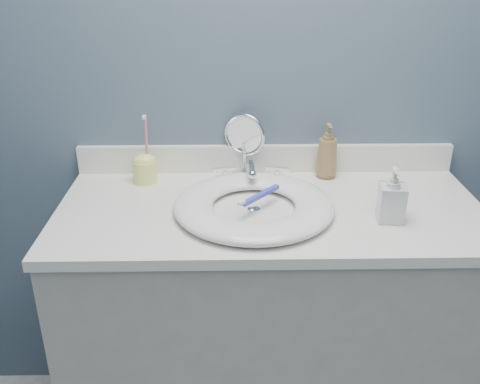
{
  "coord_description": "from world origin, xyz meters",
  "views": [
    {
      "loc": [
        -0.11,
        -0.4,
        1.56
      ],
      "look_at": [
        -0.09,
        0.94,
        0.94
      ],
      "focal_mm": 40.0,
      "sensor_mm": 36.0,
      "label": 1
    }
  ],
  "objects_px": {
    "makeup_mirror": "(244,142)",
    "soap_bottle_amber": "(327,151)",
    "soap_bottle_clear": "(392,195)",
    "toothbrush_holder": "(145,167)"
  },
  "relations": [
    {
      "from": "makeup_mirror",
      "to": "soap_bottle_amber",
      "type": "height_order",
      "value": "makeup_mirror"
    },
    {
      "from": "soap_bottle_amber",
      "to": "soap_bottle_clear",
      "type": "bearing_deg",
      "value": -69.08
    },
    {
      "from": "soap_bottle_amber",
      "to": "soap_bottle_clear",
      "type": "distance_m",
      "value": 0.33
    },
    {
      "from": "toothbrush_holder",
      "to": "soap_bottle_clear",
      "type": "bearing_deg",
      "value": -21.41
    },
    {
      "from": "makeup_mirror",
      "to": "toothbrush_holder",
      "type": "distance_m",
      "value": 0.32
    },
    {
      "from": "soap_bottle_amber",
      "to": "soap_bottle_clear",
      "type": "height_order",
      "value": "soap_bottle_amber"
    },
    {
      "from": "soap_bottle_clear",
      "to": "toothbrush_holder",
      "type": "xyz_separation_m",
      "value": [
        -0.7,
        0.27,
        -0.03
      ]
    },
    {
      "from": "soap_bottle_amber",
      "to": "makeup_mirror",
      "type": "bearing_deg",
      "value": 173.05
    },
    {
      "from": "soap_bottle_clear",
      "to": "makeup_mirror",
      "type": "bearing_deg",
      "value": 145.82
    },
    {
      "from": "makeup_mirror",
      "to": "toothbrush_holder",
      "type": "xyz_separation_m",
      "value": [
        -0.31,
        -0.05,
        -0.06
      ]
    }
  ]
}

